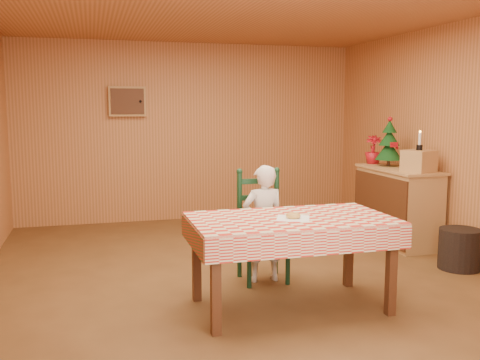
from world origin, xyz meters
name	(u,v)px	position (x,y,z in m)	size (l,w,h in m)	color
ground	(245,279)	(0.00, 0.00, 0.00)	(6.00, 6.00, 0.00)	brown
cabin_walls	(231,92)	(0.00, 0.53, 1.83)	(5.10, 6.05, 2.65)	#BB7643
dining_table	(291,227)	(0.15, -0.82, 0.69)	(1.66, 0.96, 0.77)	#4D2814
ladder_chair	(262,228)	(0.15, -0.04, 0.50)	(0.44, 0.40, 1.08)	black
seated_child	(263,224)	(0.15, -0.09, 0.56)	(0.41, 0.27, 1.12)	silver
napkin	(293,218)	(0.15, -0.87, 0.77)	(0.26, 0.26, 0.00)	white
donut	(293,216)	(0.15, -0.87, 0.79)	(0.12, 0.12, 0.04)	gold
shelf_unit	(397,206)	(2.19, 0.87, 0.47)	(0.54, 1.24, 0.93)	tan
crate	(419,161)	(2.20, 0.47, 1.06)	(0.30, 0.30, 0.25)	tan
christmas_tree	(389,144)	(2.20, 1.12, 1.21)	(0.34, 0.34, 0.62)	#4D2814
flower_arrangement	(373,150)	(2.15, 1.42, 1.12)	(0.21, 0.21, 0.37)	#A70F19
candle_set	(420,144)	(2.20, 0.47, 1.24)	(0.07, 0.07, 0.22)	black
storage_bin	(460,249)	(2.23, -0.28, 0.21)	(0.42, 0.42, 0.42)	black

